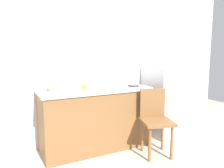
# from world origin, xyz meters

# --- Properties ---
(ground_plane) EXTENTS (8.00, 8.00, 0.00)m
(ground_plane) POSITION_xyz_m (0.00, 0.00, 0.00)
(ground_plane) COLOR #BCB2A3
(back_wall) EXTENTS (4.80, 0.10, 2.69)m
(back_wall) POSITION_xyz_m (0.00, 1.00, 1.35)
(back_wall) COLOR silver
(back_wall) RESTS_ON ground_plane
(cabinet_base) EXTENTS (1.53, 0.60, 0.84)m
(cabinet_base) POSITION_xyz_m (-0.33, 0.65, 0.42)
(cabinet_base) COLOR brown
(cabinet_base) RESTS_ON ground_plane
(countertop) EXTENTS (1.57, 0.64, 0.04)m
(countertop) POSITION_xyz_m (-0.33, 0.65, 0.86)
(countertop) COLOR #B7B7BC
(countertop) RESTS_ON cabinet_base
(faucet) EXTENTS (0.02, 0.02, 0.28)m
(faucet) POSITION_xyz_m (-0.36, 0.90, 1.02)
(faucet) COLOR #B7B7BC
(faucet) RESTS_ON countertop
(refrigerator) EXTENTS (0.58, 0.61, 1.32)m
(refrigerator) POSITION_xyz_m (0.96, 0.65, 0.66)
(refrigerator) COLOR silver
(refrigerator) RESTS_ON ground_plane
(chair) EXTENTS (0.50, 0.50, 0.89)m
(chair) POSITION_xyz_m (0.33, 0.10, 0.50)
(chair) COLOR brown
(chair) RESTS_ON ground_plane
(dish_tray) EXTENTS (0.28, 0.20, 0.05)m
(dish_tray) POSITION_xyz_m (-0.02, 0.61, 0.91)
(dish_tray) COLOR white
(dish_tray) RESTS_ON countertop
(terracotta_bowl) EXTENTS (0.17, 0.17, 0.05)m
(terracotta_bowl) POSITION_xyz_m (-0.91, 0.69, 0.91)
(terracotta_bowl) COLOR gray
(terracotta_bowl) RESTS_ON countertop
(hotplate) EXTENTS (0.17, 0.17, 0.02)m
(hotplate) POSITION_xyz_m (0.26, 0.55, 0.89)
(hotplate) COLOR #2D2D2D
(hotplate) RESTS_ON countertop
(cup_yellow) EXTENTS (0.07, 0.07, 0.08)m
(cup_yellow) POSITION_xyz_m (-0.52, 0.57, 0.92)
(cup_yellow) COLOR yellow
(cup_yellow) RESTS_ON countertop
(cup_white) EXTENTS (0.06, 0.06, 0.09)m
(cup_white) POSITION_xyz_m (-0.25, 0.63, 0.93)
(cup_white) COLOR white
(cup_white) RESTS_ON countertop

